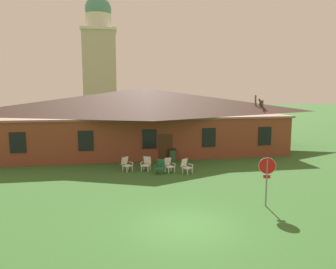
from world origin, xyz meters
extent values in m
plane|color=#336028|center=(0.00, 0.00, 0.00)|extent=(200.00, 200.00, 0.00)
cube|color=brown|center=(0.00, 17.23, 1.60)|extent=(23.73, 10.00, 3.20)
cube|color=#8C6458|center=(0.00, 17.23, 3.28)|extent=(24.21, 10.20, 0.16)
pyramid|color=#382319|center=(0.00, 17.23, 4.52)|extent=(24.68, 10.40, 2.31)
cube|color=black|center=(-9.49, 12.20, 1.76)|extent=(1.10, 0.06, 1.50)
cube|color=black|center=(-4.75, 12.20, 1.76)|extent=(1.10, 0.06, 1.50)
cube|color=black|center=(0.00, 12.20, 1.76)|extent=(1.10, 0.06, 1.50)
cube|color=black|center=(4.75, 12.20, 1.76)|extent=(1.10, 0.06, 1.50)
cube|color=black|center=(9.49, 12.20, 1.76)|extent=(1.10, 0.06, 1.50)
cube|color=#422819|center=(1.25, 12.20, 1.05)|extent=(1.10, 0.06, 2.10)
cube|color=#BCB29E|center=(-4.28, 39.02, 7.01)|extent=(4.80, 4.80, 14.03)
cube|color=silver|center=(-4.28, 39.02, 14.21)|extent=(5.18, 5.18, 0.36)
cylinder|color=silver|center=(-4.28, 39.02, 15.49)|extent=(3.80, 3.80, 2.20)
sphere|color=#4C8E7A|center=(-4.28, 39.02, 17.27)|extent=(3.88, 3.88, 3.88)
cylinder|color=slate|center=(4.32, 1.59, 1.14)|extent=(0.07, 0.07, 2.29)
cylinder|color=white|center=(4.32, 1.60, 1.96)|extent=(0.77, 0.27, 0.81)
cylinder|color=#B71414|center=(4.31, 1.58, 1.96)|extent=(0.73, 0.26, 0.76)
cube|color=#B71414|center=(4.32, 1.59, 1.44)|extent=(0.31, 0.13, 0.16)
cube|color=white|center=(4.32, 1.60, 1.44)|extent=(0.33, 0.12, 0.18)
cube|color=silver|center=(-1.52, 9.44, 0.18)|extent=(0.07, 0.07, 0.36)
cube|color=silver|center=(-1.90, 9.18, 0.18)|extent=(0.07, 0.07, 0.36)
cube|color=silver|center=(-1.77, 9.80, 0.18)|extent=(0.07, 0.07, 0.36)
cube|color=silver|center=(-2.15, 9.54, 0.18)|extent=(0.07, 0.07, 0.36)
cube|color=silver|center=(-1.84, 9.49, 0.39)|extent=(0.74, 0.73, 0.05)
cube|color=silver|center=(-2.01, 9.74, 0.69)|extent=(0.53, 0.45, 0.54)
cube|color=silver|center=(-1.59, 9.64, 0.58)|extent=(0.31, 0.42, 0.03)
cube|color=silver|center=(-1.50, 9.50, 0.47)|extent=(0.06, 0.06, 0.22)
cube|color=silver|center=(-2.07, 9.31, 0.58)|extent=(0.31, 0.42, 0.03)
cube|color=silver|center=(-1.97, 9.17, 0.47)|extent=(0.06, 0.06, 0.22)
cube|color=white|center=(-0.49, 9.05, 0.18)|extent=(0.07, 0.07, 0.36)
cube|color=white|center=(-0.90, 9.26, 0.18)|extent=(0.07, 0.07, 0.36)
cube|color=white|center=(-0.29, 9.45, 0.18)|extent=(0.07, 0.07, 0.36)
cube|color=white|center=(-0.71, 9.65, 0.18)|extent=(0.07, 0.07, 0.36)
cube|color=white|center=(-0.60, 9.35, 0.39)|extent=(0.71, 0.70, 0.05)
cube|color=white|center=(-0.46, 9.63, 0.69)|extent=(0.54, 0.40, 0.54)
cube|color=white|center=(-0.34, 9.21, 0.58)|extent=(0.26, 0.45, 0.03)
cube|color=white|center=(-0.41, 9.06, 0.47)|extent=(0.05, 0.05, 0.22)
cube|color=white|center=(-0.87, 9.46, 0.58)|extent=(0.26, 0.45, 0.03)
cube|color=white|center=(-0.94, 9.32, 0.47)|extent=(0.05, 0.05, 0.22)
cube|color=#28704C|center=(0.30, 8.05, 0.18)|extent=(0.07, 0.07, 0.36)
cube|color=#28704C|center=(-0.11, 8.26, 0.18)|extent=(0.07, 0.07, 0.36)
cube|color=#28704C|center=(0.50, 8.45, 0.18)|extent=(0.07, 0.07, 0.36)
cube|color=#28704C|center=(0.09, 8.65, 0.18)|extent=(0.07, 0.07, 0.36)
cube|color=#28704C|center=(0.19, 8.35, 0.39)|extent=(0.72, 0.71, 0.05)
cube|color=#28704C|center=(0.34, 8.63, 0.69)|extent=(0.54, 0.40, 0.54)
cube|color=#28704C|center=(0.44, 8.20, 0.58)|extent=(0.27, 0.44, 0.03)
cube|color=#28704C|center=(0.37, 8.06, 0.47)|extent=(0.05, 0.05, 0.22)
cube|color=#28704C|center=(-0.07, 8.47, 0.58)|extent=(0.27, 0.44, 0.03)
cube|color=#28704C|center=(-0.15, 8.32, 0.47)|extent=(0.05, 0.05, 0.22)
cube|color=white|center=(1.24, 8.55, 0.18)|extent=(0.07, 0.07, 0.36)
cube|color=white|center=(0.82, 8.37, 0.18)|extent=(0.07, 0.07, 0.36)
cube|color=white|center=(1.08, 8.96, 0.18)|extent=(0.07, 0.07, 0.36)
cube|color=white|center=(0.65, 8.78, 0.18)|extent=(0.07, 0.07, 0.36)
cube|color=white|center=(0.95, 8.67, 0.39)|extent=(0.70, 0.68, 0.05)
cube|color=white|center=(0.83, 8.95, 0.69)|extent=(0.55, 0.37, 0.54)
cube|color=white|center=(1.22, 8.76, 0.58)|extent=(0.23, 0.46, 0.03)
cube|color=white|center=(1.28, 8.61, 0.47)|extent=(0.05, 0.05, 0.22)
cube|color=white|center=(0.68, 8.54, 0.58)|extent=(0.23, 0.46, 0.03)
cube|color=white|center=(0.75, 8.39, 0.47)|extent=(0.05, 0.05, 0.22)
cube|color=white|center=(2.36, 8.11, 0.18)|extent=(0.07, 0.07, 0.36)
cube|color=white|center=(1.97, 7.86, 0.18)|extent=(0.07, 0.07, 0.36)
cube|color=white|center=(2.12, 8.48, 0.18)|extent=(0.07, 0.07, 0.36)
cube|color=white|center=(1.73, 8.23, 0.18)|extent=(0.07, 0.07, 0.36)
cube|color=white|center=(2.05, 8.17, 0.39)|extent=(0.74, 0.73, 0.05)
cube|color=white|center=(1.88, 8.43, 0.69)|extent=(0.53, 0.44, 0.54)
cube|color=white|center=(2.30, 8.32, 0.58)|extent=(0.31, 0.42, 0.03)
cube|color=white|center=(2.39, 8.18, 0.47)|extent=(0.06, 0.06, 0.22)
cube|color=white|center=(1.81, 8.00, 0.58)|extent=(0.31, 0.42, 0.03)
cube|color=white|center=(1.90, 7.86, 0.47)|extent=(0.06, 0.06, 0.22)
cylinder|color=brown|center=(11.20, 16.53, 2.26)|extent=(0.36, 0.36, 4.51)
cylinder|color=brown|center=(11.59, 16.56, 2.72)|extent=(0.24, 0.94, 1.32)
cylinder|color=brown|center=(11.13, 16.24, 4.04)|extent=(0.76, 0.33, 1.32)
cylinder|color=brown|center=(10.70, 16.75, 4.41)|extent=(0.63, 1.17, 1.17)
cylinder|color=brown|center=(11.30, 16.03, 3.50)|extent=(1.10, 0.37, 0.73)
cylinder|color=#335638|center=(1.75, 11.93, 0.45)|extent=(0.52, 0.52, 0.90)
cylinder|color=black|center=(1.75, 11.93, 0.94)|extent=(0.56, 0.56, 0.08)
camera|label=1|loc=(-2.93, -12.38, 5.54)|focal=34.90mm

